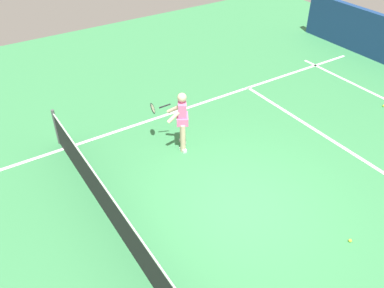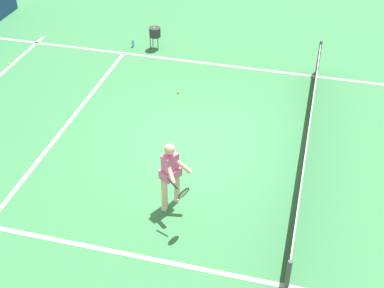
{
  "view_description": "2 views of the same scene",
  "coord_description": "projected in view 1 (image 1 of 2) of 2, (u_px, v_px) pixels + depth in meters",
  "views": [
    {
      "loc": [
        -4.74,
        4.23,
        6.16
      ],
      "look_at": [
        1.17,
        0.41,
        1.03
      ],
      "focal_mm": 37.93,
      "sensor_mm": 36.0,
      "label": 1
    },
    {
      "loc": [
        10.26,
        2.4,
        7.65
      ],
      "look_at": [
        1.32,
        0.09,
        0.84
      ],
      "focal_mm": 49.61,
      "sensor_mm": 36.0,
      "label": 2
    }
  ],
  "objects": [
    {
      "name": "tennis_ball_near",
      "position": [
        384.0,
        106.0,
        11.95
      ],
      "size": [
        0.07,
        0.07,
        0.07
      ],
      "primitive_type": "sphere",
      "color": "#D1E533",
      "rests_on": "ground"
    },
    {
      "name": "sideline_right_marking",
      "position": [
        151.0,
        120.0,
        11.38
      ],
      "size": [
        0.1,
        16.09,
        0.01
      ],
      "primitive_type": "cube",
      "color": "white",
      "rests_on": "ground"
    },
    {
      "name": "court_net",
      "position": [
        130.0,
        238.0,
        7.33
      ],
      "size": [
        8.56,
        0.08,
        1.0
      ],
      "color": "#4C4C51",
      "rests_on": "ground"
    },
    {
      "name": "tennis_player",
      "position": [
        181.0,
        119.0,
        9.86
      ],
      "size": [
        1.06,
        0.8,
        1.55
      ],
      "color": "beige",
      "rests_on": "ground"
    },
    {
      "name": "ground_plane",
      "position": [
        238.0,
        203.0,
        8.7
      ],
      "size": [
        23.52,
        23.52,
        0.0
      ],
      "primitive_type": "plane",
      "color": "#38844C"
    },
    {
      "name": "tennis_ball_mid",
      "position": [
        350.0,
        241.0,
        7.83
      ],
      "size": [
        0.07,
        0.07,
        0.07
      ],
      "primitive_type": "sphere",
      "color": "#D1E533",
      "rests_on": "ground"
    },
    {
      "name": "service_line_marking",
      "position": [
        347.0,
        150.0,
        10.24
      ],
      "size": [
        7.88,
        0.1,
        0.01
      ],
      "primitive_type": "cube",
      "color": "white",
      "rests_on": "ground"
    }
  ]
}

